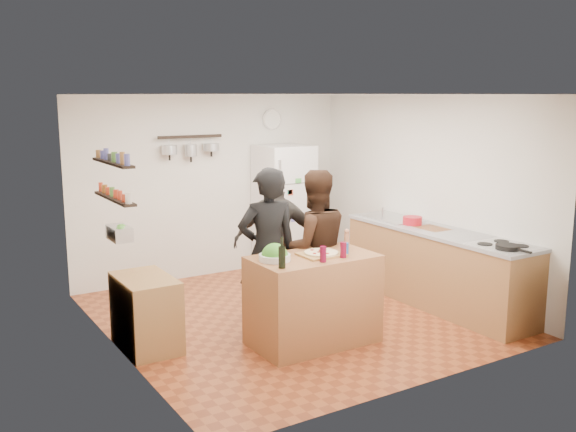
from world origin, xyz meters
TOP-DOWN VIEW (x-y plane):
  - room_shell at (0.00, 0.39)m, footprint 4.20×4.20m
  - prep_island at (-0.25, -0.79)m, footprint 1.25×0.72m
  - pizza_board at (-0.17, -0.81)m, footprint 0.42×0.34m
  - pizza at (-0.17, -0.81)m, footprint 0.34×0.34m
  - salad_bowl at (-0.67, -0.74)m, footprint 0.31×0.31m
  - wine_bottle at (-0.75, -1.01)m, footprint 0.07×0.07m
  - wine_glass_near at (-0.30, -1.03)m, footprint 0.06×0.06m
  - wine_glass_far at (-0.03, -0.99)m, footprint 0.06×0.06m
  - pepper_mill at (0.20, -0.74)m, footprint 0.05×0.05m
  - salt_canister at (0.05, -0.91)m, footprint 0.08×0.08m
  - person_left at (-0.49, -0.29)m, footprint 0.71×0.53m
  - person_center at (0.07, -0.32)m, footprint 0.98×0.85m
  - person_back at (-0.08, 0.23)m, footprint 1.06×0.82m
  - counter_run at (1.70, -0.55)m, footprint 0.63×2.63m
  - stove_top at (1.70, -1.50)m, footprint 0.60×0.62m
  - skillet at (1.60, -1.65)m, footprint 0.25×0.25m
  - sink at (1.70, 0.30)m, footprint 0.50×0.80m
  - cutting_board at (1.70, -0.44)m, footprint 0.30×0.40m
  - red_bowl at (1.65, -0.15)m, footprint 0.24×0.24m
  - fridge at (0.95, 1.75)m, footprint 0.70×0.68m
  - wall_clock at (0.95, 2.08)m, footprint 0.30×0.03m
  - spice_shelf_lower at (-1.93, 0.20)m, footprint 0.12×1.00m
  - spice_shelf_upper at (-1.93, 0.20)m, footprint 0.12×1.00m
  - produce_basket at (-1.90, 0.20)m, footprint 0.18×0.35m
  - side_table at (-1.74, -0.03)m, footprint 0.50×0.80m
  - pot_rack at (-0.35, 2.00)m, footprint 0.90×0.04m

SIDE VIEW (x-z plane):
  - side_table at x=-1.74m, z-range 0.00..0.73m
  - counter_run at x=1.70m, z-range 0.00..0.90m
  - prep_island at x=-0.25m, z-range 0.00..0.91m
  - person_back at x=-0.08m, z-range 0.00..1.67m
  - person_center at x=0.07m, z-range 0.00..1.71m
  - person_left at x=-0.49m, z-range 0.00..1.77m
  - fridge at x=0.95m, z-range 0.00..1.80m
  - stove_top at x=1.70m, z-range 0.90..0.92m
  - cutting_board at x=1.70m, z-range 0.90..0.92m
  - sink at x=1.70m, z-range 0.90..0.93m
  - pizza_board at x=-0.17m, z-range 0.91..0.93m
  - pizza at x=-0.17m, z-range 0.93..0.95m
  - salad_bowl at x=-0.67m, z-range 0.91..0.97m
  - skillet at x=1.60m, z-range 0.92..0.97m
  - red_bowl at x=1.65m, z-range 0.92..1.02m
  - salt_canister at x=0.05m, z-range 0.91..1.03m
  - wine_glass_near at x=-0.30m, z-range 0.91..1.06m
  - wine_glass_far at x=-0.03m, z-range 0.91..1.07m
  - pepper_mill at x=0.20m, z-range 0.91..1.08m
  - wine_bottle at x=-0.75m, z-range 0.91..1.11m
  - produce_basket at x=-1.90m, z-range 1.08..1.22m
  - room_shell at x=0.00m, z-range -0.85..3.35m
  - spice_shelf_lower at x=-1.93m, z-range 1.49..1.51m
  - spice_shelf_upper at x=-1.93m, z-range 1.84..1.86m
  - pot_rack at x=-0.35m, z-range 1.93..1.97m
  - wall_clock at x=0.95m, z-range 2.00..2.30m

